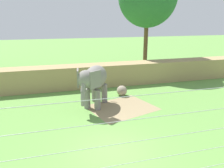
# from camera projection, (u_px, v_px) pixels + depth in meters

# --- Properties ---
(ground_plane) EXTENTS (120.00, 120.00, 0.00)m
(ground_plane) POSITION_uv_depth(u_px,v_px,m) (113.00, 151.00, 9.86)
(ground_plane) COLOR #609342
(dirt_patch) EXTENTS (4.89, 4.37, 0.01)m
(dirt_patch) POSITION_uv_depth(u_px,v_px,m) (122.00, 108.00, 14.65)
(dirt_patch) COLOR #937F5B
(dirt_patch) RESTS_ON ground
(embankment_wall) EXTENTS (36.00, 1.80, 1.90)m
(embankment_wall) POSITION_uv_depth(u_px,v_px,m) (81.00, 76.00, 18.90)
(embankment_wall) COLOR tan
(embankment_wall) RESTS_ON ground
(elephant) EXTENTS (2.76, 3.39, 2.80)m
(elephant) POSITION_uv_depth(u_px,v_px,m) (94.00, 80.00, 14.32)
(elephant) COLOR gray
(elephant) RESTS_ON ground
(enrichment_ball) EXTENTS (0.79, 0.79, 0.79)m
(enrichment_ball) POSITION_uv_depth(u_px,v_px,m) (122.00, 91.00, 16.84)
(enrichment_ball) COLOR gray
(enrichment_ball) RESTS_ON ground
(cable_fence) EXTENTS (11.31, 0.27, 3.76)m
(cable_fence) POSITION_uv_depth(u_px,v_px,m) (138.00, 148.00, 6.70)
(cable_fence) COLOR brown
(cable_fence) RESTS_ON ground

